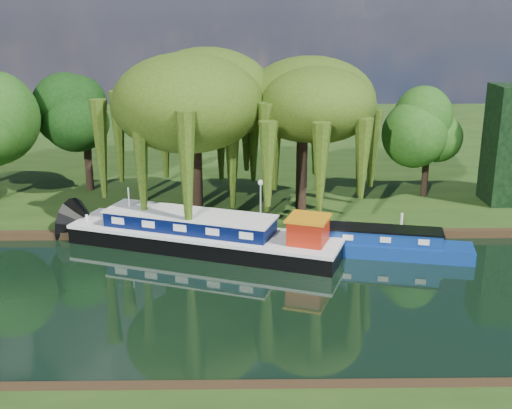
{
  "coord_description": "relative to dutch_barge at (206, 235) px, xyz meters",
  "views": [
    {
      "loc": [
        -0.36,
        -28.23,
        13.45
      ],
      "look_at": [
        0.14,
        5.96,
        2.8
      ],
      "focal_mm": 45.0,
      "sensor_mm": 36.0,
      "label": 1
    }
  ],
  "objects": [
    {
      "name": "far_bank",
      "position": [
        2.73,
        27.59,
        -0.61
      ],
      "size": [
        120.0,
        52.0,
        0.45
      ],
      "primitive_type": "cube",
      "color": "#1B340E",
      "rests_on": "ground"
    },
    {
      "name": "tree_far_mid",
      "position": [
        -9.19,
        11.05,
        4.97
      ],
      "size": [
        4.74,
        4.74,
        7.76
      ],
      "color": "black",
      "rests_on": "far_bank"
    },
    {
      "name": "dutch_barge",
      "position": [
        0.0,
        0.0,
        0.0
      ],
      "size": [
        16.2,
        8.72,
        3.36
      ],
      "rotation": [
        0.0,
        0.0,
        -0.34
      ],
      "color": "black",
      "rests_on": "ground"
    },
    {
      "name": "lamppost",
      "position": [
        3.23,
        4.09,
        1.59
      ],
      "size": [
        0.36,
        0.36,
        2.56
      ],
      "color": "silver",
      "rests_on": "far_bank"
    },
    {
      "name": "tree_far_right",
      "position": [
        14.98,
        9.09,
        4.21
      ],
      "size": [
        4.07,
        4.07,
        6.65
      ],
      "color": "black",
      "rests_on": "far_bank"
    },
    {
      "name": "narrowboat",
      "position": [
        9.09,
        -0.89,
        -0.23
      ],
      "size": [
        11.83,
        4.22,
        1.7
      ],
      "rotation": [
        0.0,
        0.0,
        -0.2
      ],
      "color": "navy",
      "rests_on": "ground"
    },
    {
      "name": "willow_left",
      "position": [
        -0.84,
        5.26,
        6.9
      ],
      "size": [
        8.37,
        8.37,
        10.03
      ],
      "color": "black",
      "rests_on": "far_bank"
    },
    {
      "name": "mooring_posts",
      "position": [
        2.23,
        1.99,
        0.12
      ],
      "size": [
        19.16,
        0.16,
        1.0
      ],
      "color": "silver",
      "rests_on": "far_bank"
    },
    {
      "name": "ground",
      "position": [
        2.73,
        -6.41,
        -0.83
      ],
      "size": [
        120.0,
        120.0,
        0.0
      ],
      "primitive_type": "plane",
      "color": "black"
    },
    {
      "name": "willow_right",
      "position": [
        5.85,
        4.88,
        6.25
      ],
      "size": [
        7.46,
        7.46,
        9.09
      ],
      "color": "black",
      "rests_on": "far_bank"
    },
    {
      "name": "reeds_near",
      "position": [
        9.61,
        -13.99,
        -0.28
      ],
      "size": [
        33.7,
        1.5,
        1.1
      ],
      "color": "#1A4813",
      "rests_on": "ground"
    }
  ]
}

